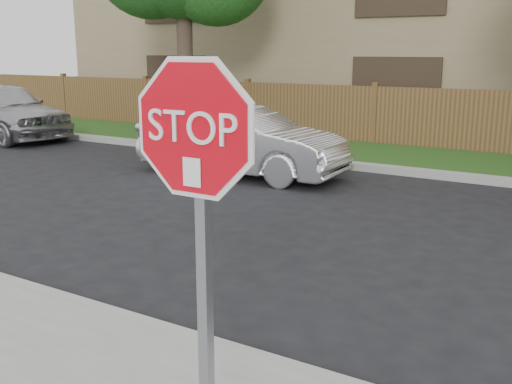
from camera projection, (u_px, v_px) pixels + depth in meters
The scene contains 5 objects.
ground at pixel (334, 383), 4.67m from camera, with size 90.00×90.00×0.00m, color black.
far_curb at pixel (511, 182), 11.41m from camera, with size 70.00×0.30×0.15m, color gray.
stop_sign at pixel (198, 190), 3.10m from camera, with size 1.01×0.13×2.55m.
sedan_far_left at pixel (2, 110), 17.37m from camera, with size 1.96×4.86×1.66m, color #ABAAAF.
sedan_left at pixel (241, 141), 12.25m from camera, with size 1.52×4.37×1.44m, color silver.
Camera 1 is at (1.68, -3.90, 2.54)m, focal length 42.00 mm.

